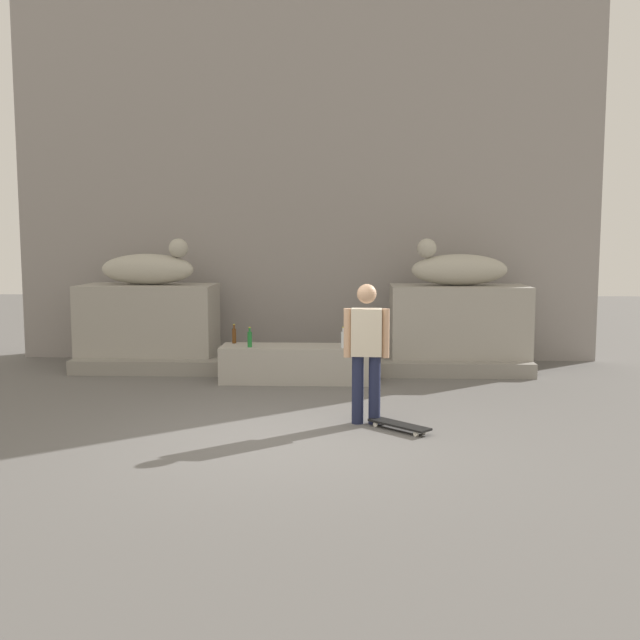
% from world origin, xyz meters
% --- Properties ---
extents(ground_plane, '(40.00, 40.00, 0.00)m').
position_xyz_m(ground_plane, '(0.00, 0.00, 0.00)').
color(ground_plane, '#605E5B').
extents(facade_wall, '(10.38, 0.60, 6.61)m').
position_xyz_m(facade_wall, '(0.00, 5.58, 3.31)').
color(facade_wall, gray).
rests_on(facade_wall, ground_plane).
extents(pedestal_left, '(2.25, 1.12, 1.41)m').
position_xyz_m(pedestal_left, '(-2.61, 4.34, 0.71)').
color(pedestal_left, '#A39E93').
rests_on(pedestal_left, ground_plane).
extents(pedestal_right, '(2.25, 1.12, 1.41)m').
position_xyz_m(pedestal_right, '(2.61, 4.34, 0.71)').
color(pedestal_right, '#A39E93').
rests_on(pedestal_right, ground_plane).
extents(statue_reclining_left, '(1.65, 0.71, 0.78)m').
position_xyz_m(statue_reclining_left, '(-2.57, 4.33, 1.70)').
color(statue_reclining_left, '#B4AFA0').
rests_on(statue_reclining_left, pedestal_left).
extents(statue_reclining_right, '(1.64, 0.70, 0.78)m').
position_xyz_m(statue_reclining_right, '(2.57, 4.34, 1.70)').
color(statue_reclining_right, '#B4AFA0').
rests_on(statue_reclining_right, pedestal_right).
extents(ledge_block, '(2.34, 0.70, 0.56)m').
position_xyz_m(ledge_block, '(0.00, 3.18, 0.28)').
color(ledge_block, '#A39E93').
rests_on(ledge_block, ground_plane).
extents(skater, '(0.54, 0.23, 1.67)m').
position_xyz_m(skater, '(1.00, 0.65, 0.92)').
color(skater, '#1E233F').
rests_on(skater, ground_plane).
extents(skateboard, '(0.72, 0.69, 0.08)m').
position_xyz_m(skateboard, '(1.38, 0.35, 0.06)').
color(skateboard, black).
rests_on(skateboard, ground_plane).
extents(bottle_brown, '(0.06, 0.06, 0.30)m').
position_xyz_m(bottle_brown, '(-1.01, 3.41, 0.68)').
color(bottle_brown, '#593314').
rests_on(bottle_brown, ledge_block).
extents(bottle_clear, '(0.08, 0.08, 0.32)m').
position_xyz_m(bottle_clear, '(0.71, 3.00, 0.69)').
color(bottle_clear, silver).
rests_on(bottle_clear, ledge_block).
extents(bottle_green, '(0.07, 0.07, 0.31)m').
position_xyz_m(bottle_green, '(-0.71, 3.02, 0.68)').
color(bottle_green, '#1E722D').
rests_on(bottle_green, ledge_block).
extents(stair_step, '(7.46, 0.50, 0.23)m').
position_xyz_m(stair_step, '(0.00, 3.76, 0.12)').
color(stair_step, gray).
rests_on(stair_step, ground_plane).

